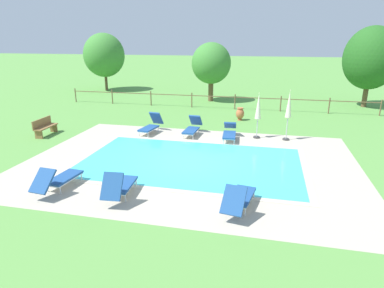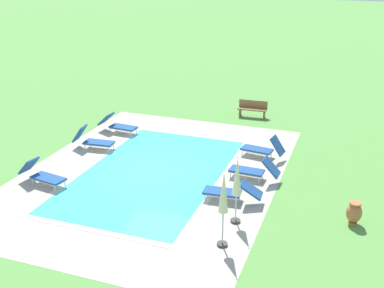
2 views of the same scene
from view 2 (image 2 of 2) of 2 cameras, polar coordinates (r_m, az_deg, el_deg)
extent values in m
plane|color=#599342|center=(18.83, -4.68, -3.48)|extent=(160.00, 160.00, 0.00)
cube|color=#B2A893|center=(18.82, -4.68, -3.47)|extent=(13.15, 9.62, 0.01)
cube|color=#42CCD6|center=(18.82, -4.68, -3.46)|extent=(8.67, 5.15, 0.01)
cube|color=#C0B59F|center=(17.97, 3.21, -4.70)|extent=(9.15, 0.24, 0.01)
cube|color=#C0B59F|center=(20.01, -11.74, -2.28)|extent=(9.15, 0.24, 0.01)
cube|color=#C0B59F|center=(15.38, -11.58, -10.06)|extent=(0.24, 5.15, 0.01)
cube|color=#C0B59F|center=(22.62, -0.06, 1.06)|extent=(0.24, 5.15, 0.01)
cube|color=navy|center=(18.34, 6.52, -3.17)|extent=(0.65, 1.32, 0.07)
cube|color=navy|center=(18.02, 9.44, -2.75)|extent=(0.63, 0.66, 0.65)
cube|color=silver|center=(18.37, 6.51, -3.33)|extent=(0.62, 1.30, 0.04)
cylinder|color=silver|center=(18.33, 4.61, -3.71)|extent=(0.04, 0.04, 0.28)
cylinder|color=silver|center=(18.78, 5.09, -3.09)|extent=(0.04, 0.04, 0.28)
cylinder|color=silver|center=(18.07, 7.95, -4.26)|extent=(0.04, 0.04, 0.28)
cylinder|color=silver|center=(18.52, 8.36, -3.61)|extent=(0.04, 0.04, 0.28)
cube|color=navy|center=(18.41, -16.74, -3.92)|extent=(0.80, 1.38, 0.07)
cube|color=navy|center=(18.94, -18.85, -2.44)|extent=(0.70, 0.72, 0.65)
cube|color=silver|center=(18.43, -16.72, -4.07)|extent=(0.77, 1.35, 0.04)
cylinder|color=silver|center=(18.28, -14.90, -4.51)|extent=(0.04, 0.04, 0.28)
cylinder|color=silver|center=(17.96, -16.01, -5.12)|extent=(0.04, 0.04, 0.28)
cylinder|color=silver|center=(19.01, -17.32, -3.73)|extent=(0.04, 0.04, 0.28)
cylinder|color=silver|center=(18.71, -18.43, -4.30)|extent=(0.04, 0.04, 0.28)
cube|color=navy|center=(21.29, -11.02, 0.17)|extent=(0.71, 1.35, 0.07)
cube|color=navy|center=(21.56, -13.23, 1.24)|extent=(0.64, 0.59, 0.73)
cube|color=silver|center=(21.31, -11.01, 0.03)|extent=(0.68, 1.32, 0.04)
cylinder|color=silver|center=(21.35, -9.36, -0.16)|extent=(0.04, 0.04, 0.28)
cylinder|color=silver|center=(20.92, -9.92, -0.67)|extent=(0.04, 0.04, 0.28)
cylinder|color=silver|center=(21.80, -12.02, 0.12)|extent=(0.04, 0.04, 0.28)
cylinder|color=silver|center=(21.38, -12.61, -0.37)|extent=(0.04, 0.04, 0.28)
cube|color=navy|center=(23.00, -8.18, 2.00)|extent=(0.71, 1.35, 0.07)
cube|color=navy|center=(23.43, -10.19, 2.98)|extent=(0.66, 0.72, 0.62)
cube|color=silver|center=(23.02, -8.17, 1.87)|extent=(0.68, 1.32, 0.04)
cylinder|color=silver|center=(22.98, -6.65, 1.60)|extent=(0.04, 0.04, 0.28)
cylinder|color=silver|center=(22.58, -7.32, 1.19)|extent=(0.04, 0.04, 0.28)
cylinder|color=silver|center=(23.55, -8.95, 1.98)|extent=(0.04, 0.04, 0.28)
cylinder|color=silver|center=(23.16, -9.64, 1.59)|extent=(0.04, 0.04, 0.28)
cube|color=navy|center=(16.70, 3.61, -5.70)|extent=(0.70, 1.34, 0.07)
cube|color=navy|center=(16.45, 7.08, -5.42)|extent=(0.66, 0.80, 0.50)
cube|color=silver|center=(16.72, 3.60, -5.87)|extent=(0.67, 1.31, 0.04)
cylinder|color=silver|center=(16.66, 1.54, -6.40)|extent=(0.04, 0.04, 0.28)
cylinder|color=silver|center=(17.10, 1.95, -5.63)|extent=(0.04, 0.04, 0.28)
cylinder|color=silver|center=(16.47, 5.30, -6.86)|extent=(0.04, 0.04, 0.28)
cylinder|color=silver|center=(16.91, 5.61, -6.06)|extent=(0.04, 0.04, 0.28)
cube|color=navy|center=(20.36, 7.72, -0.64)|extent=(0.78, 1.37, 0.07)
cube|color=navy|center=(19.97, 10.16, -0.18)|extent=(0.67, 0.62, 0.73)
cube|color=silver|center=(20.38, 7.72, -0.78)|extent=(0.75, 1.34, 0.04)
cylinder|color=silver|center=(20.39, 5.99, -1.06)|extent=(0.04, 0.04, 0.28)
cylinder|color=silver|center=(20.82, 6.53, -0.58)|extent=(0.04, 0.04, 0.28)
cylinder|color=silver|center=(20.04, 8.91, -1.63)|extent=(0.04, 0.04, 0.28)
cylinder|color=silver|center=(20.48, 9.40, -1.12)|extent=(0.04, 0.04, 0.28)
cylinder|color=#383838|center=(14.41, 3.61, -11.82)|extent=(0.32, 0.32, 0.08)
cylinder|color=#B2B5B7|center=(14.13, 3.67, -10.03)|extent=(0.04, 0.04, 1.14)
cone|color=beige|center=(13.53, 3.79, -5.68)|extent=(0.28, 0.28, 1.27)
sphere|color=beige|center=(13.24, 3.86, -3.16)|extent=(0.05, 0.05, 0.05)
cylinder|color=#383838|center=(15.57, 5.19, -9.10)|extent=(0.32, 0.32, 0.08)
cylinder|color=#B2B5B7|center=(15.34, 5.24, -7.63)|extent=(0.04, 0.04, 1.00)
cone|color=beige|center=(14.83, 5.39, -3.88)|extent=(0.30, 0.30, 1.23)
sphere|color=beige|center=(14.57, 5.48, -1.63)|extent=(0.05, 0.05, 0.05)
cube|color=olive|center=(25.22, 7.19, 4.13)|extent=(0.49, 1.51, 0.06)
cube|color=olive|center=(25.34, 7.31, 4.75)|extent=(0.10, 1.50, 0.40)
cube|color=olive|center=(25.19, 8.59, 3.47)|extent=(0.40, 0.07, 0.41)
cube|color=olive|center=(25.41, 5.76, 3.77)|extent=(0.40, 0.07, 0.41)
cylinder|color=#B7663D|center=(16.23, 18.57, -8.88)|extent=(0.27, 0.27, 0.08)
ellipsoid|color=#B7663D|center=(16.05, 18.73, -7.74)|extent=(0.49, 0.49, 0.66)
cylinder|color=#B7663D|center=(15.90, 18.87, -6.71)|extent=(0.37, 0.37, 0.06)
camera|label=1|loc=(23.28, -37.27, 9.48)|focal=30.92mm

